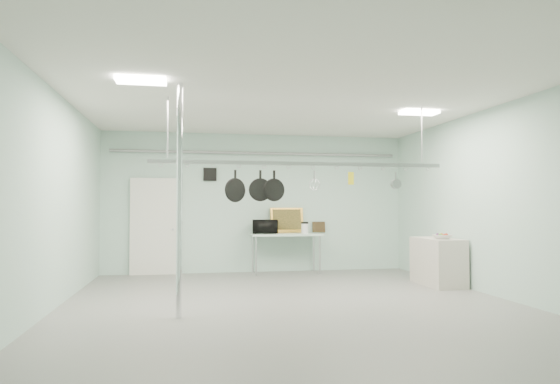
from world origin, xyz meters
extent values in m
plane|color=gray|center=(0.00, 0.00, 0.00)|extent=(8.00, 8.00, 0.00)
cube|color=silver|center=(0.00, 0.00, 3.19)|extent=(7.00, 8.00, 0.02)
cube|color=#AACCC2|center=(0.00, 3.99, 1.60)|extent=(7.00, 0.02, 3.20)
cube|color=#AACCC2|center=(3.49, 0.00, 1.60)|extent=(0.02, 8.00, 3.20)
cube|color=silver|center=(-2.30, 3.94, 1.05)|extent=(1.10, 0.10, 2.20)
cube|color=black|center=(-1.10, 3.97, 2.25)|extent=(0.30, 0.04, 0.30)
cylinder|color=gray|center=(0.00, 3.90, 2.75)|extent=(6.60, 0.07, 0.07)
cylinder|color=silver|center=(-1.70, -0.60, 1.60)|extent=(0.08, 0.08, 3.20)
cube|color=silver|center=(0.60, 3.60, 0.88)|extent=(1.60, 0.70, 0.05)
cylinder|color=#B7B7BC|center=(-0.12, 3.32, 0.43)|extent=(0.04, 0.04, 0.86)
cylinder|color=#B7B7BC|center=(-0.12, 3.88, 0.43)|extent=(0.04, 0.04, 0.86)
cylinder|color=#B7B7BC|center=(1.32, 3.32, 0.43)|extent=(0.04, 0.04, 0.86)
cylinder|color=#B7B7BC|center=(1.32, 3.88, 0.43)|extent=(0.04, 0.04, 0.86)
cube|color=beige|center=(3.15, 1.40, 0.45)|extent=(0.60, 1.20, 0.90)
cube|color=#B7B7BC|center=(0.20, 0.30, 2.20)|extent=(4.80, 0.06, 0.06)
cylinder|color=#B7B7BC|center=(-1.90, 0.30, 2.70)|extent=(0.02, 0.02, 0.94)
cylinder|color=#B7B7BC|center=(2.30, 0.30, 2.70)|extent=(0.02, 0.02, 0.94)
cube|color=white|center=(-2.20, -0.80, 3.16)|extent=(0.65, 0.30, 0.05)
cube|color=white|center=(2.40, 0.60, 3.16)|extent=(0.65, 0.30, 0.05)
imported|color=black|center=(0.13, 3.63, 1.06)|extent=(0.59, 0.43, 0.31)
cylinder|color=white|center=(1.00, 3.44, 1.02)|extent=(0.18, 0.18, 0.22)
cube|color=gold|center=(0.68, 3.90, 1.20)|extent=(0.79, 0.18, 0.58)
cube|color=#342512|center=(1.45, 3.90, 1.03)|extent=(0.31, 0.11, 0.25)
imported|color=silver|center=(3.11, 1.14, 0.94)|extent=(0.35, 0.35, 0.08)
camera|label=1|loc=(-1.57, -7.52, 1.50)|focal=32.00mm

